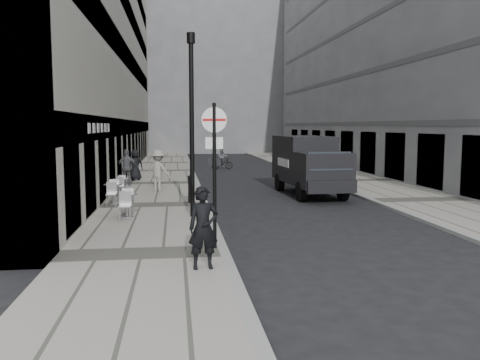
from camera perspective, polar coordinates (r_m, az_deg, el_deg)
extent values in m
plane|color=black|center=(10.09, -0.31, -12.27)|extent=(120.00, 120.00, 0.00)
cube|color=gray|center=(27.69, -8.99, -0.43)|extent=(4.00, 60.00, 0.12)
cube|color=gray|center=(29.49, 12.90, -0.11)|extent=(4.00, 60.00, 0.12)
cube|color=#B8B5A7|center=(34.83, -15.76, 15.51)|extent=(4.00, 45.00, 18.00)
cube|color=gray|center=(37.85, 17.15, 16.23)|extent=(6.00, 45.00, 20.00)
cube|color=gray|center=(66.02, -5.07, 12.90)|extent=(24.00, 16.00, 22.00)
imported|color=black|center=(10.92, -4.13, -5.38)|extent=(0.69, 0.50, 1.78)
cylinder|color=black|center=(12.60, -2.88, 0.40)|extent=(0.09, 0.09, 3.62)
cylinder|color=white|center=(12.54, -2.91, 6.76)|extent=(0.62, 0.10, 0.62)
cube|color=#B21414|center=(12.52, -2.91, 6.76)|extent=(0.57, 0.07, 0.06)
cube|color=white|center=(12.58, -2.91, 4.17)|extent=(0.44, 0.07, 0.29)
cylinder|color=black|center=(17.05, -5.43, 5.66)|extent=(0.16, 0.16, 5.87)
cylinder|color=black|center=(17.29, -5.54, 15.59)|extent=(0.27, 0.27, 0.34)
cylinder|color=black|center=(20.68, -5.33, -1.06)|extent=(0.13, 0.13, 0.98)
cylinder|color=black|center=(20.32, -5.66, -1.12)|extent=(0.14, 0.14, 1.03)
cylinder|color=black|center=(21.52, 6.88, -1.30)|extent=(0.34, 0.86, 0.85)
cylinder|color=black|center=(22.13, 11.49, -1.17)|extent=(0.34, 0.86, 0.85)
cylinder|color=black|center=(24.95, 4.47, -0.25)|extent=(0.34, 0.86, 0.85)
cylinder|color=black|center=(25.48, 8.52, -0.17)|extent=(0.34, 0.86, 0.85)
cube|color=black|center=(24.29, 7.12, 2.43)|extent=(2.30, 3.90, 2.11)
cube|color=black|center=(21.61, 9.35, 1.10)|extent=(2.20, 2.00, 1.48)
cube|color=#1E2328|center=(20.83, 10.09, 2.06)|extent=(1.87, 0.46, 0.78)
imported|color=black|center=(37.24, -2.02, 1.85)|extent=(1.64, 0.81, 0.82)
imported|color=slate|center=(37.20, -2.02, 2.62)|extent=(0.84, 0.71, 1.55)
imported|color=#56565B|center=(26.52, -12.55, 1.38)|extent=(1.16, 0.63, 1.87)
imported|color=gray|center=(24.20, -9.18, 1.07)|extent=(1.44, 1.21, 1.93)
imported|color=black|center=(29.17, -11.67, 1.68)|extent=(0.94, 0.70, 1.73)
cylinder|color=#B2B3B5|center=(17.57, -12.56, -4.02)|extent=(0.45, 0.45, 0.03)
cylinder|color=#B2B3B5|center=(17.51, -12.59, -2.81)|extent=(0.06, 0.06, 0.76)
cylinder|color=#B2B3B5|center=(17.45, -12.62, -1.58)|extent=(0.72, 0.72, 0.03)
cylinder|color=silver|center=(20.63, -14.02, -2.56)|extent=(0.45, 0.45, 0.03)
cylinder|color=silver|center=(20.58, -14.04, -1.54)|extent=(0.06, 0.06, 0.75)
cylinder|color=silver|center=(20.53, -14.07, -0.50)|extent=(0.71, 0.71, 0.03)
cylinder|color=#B2B1B4|center=(23.61, -13.17, -1.46)|extent=(0.39, 0.39, 0.03)
cylinder|color=#B2B1B4|center=(23.57, -13.19, -0.69)|extent=(0.05, 0.05, 0.65)
cylinder|color=#B2B1B4|center=(23.54, -13.20, 0.10)|extent=(0.62, 0.62, 0.03)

